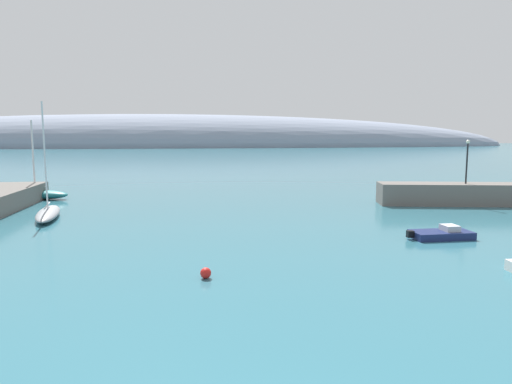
# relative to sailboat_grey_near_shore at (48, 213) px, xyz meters

# --- Properties ---
(breakwater_rocks) EXTENTS (20.60, 6.90, 2.14)m
(breakwater_rocks) POSITION_rel_sailboat_grey_near_shore_xyz_m (40.80, 1.99, 0.61)
(breakwater_rocks) COLOR #66605B
(breakwater_rocks) RESTS_ON ground
(distant_ridge) EXTENTS (392.40, 58.95, 34.38)m
(distant_ridge) POSITION_rel_sailboat_grey_near_shore_xyz_m (-6.17, 210.92, -0.46)
(distant_ridge) COLOR gray
(distant_ridge) RESTS_ON ground
(sailboat_grey_near_shore) EXTENTS (3.09, 8.26, 9.71)m
(sailboat_grey_near_shore) POSITION_rel_sailboat_grey_near_shore_xyz_m (0.00, 0.00, 0.00)
(sailboat_grey_near_shore) COLOR gray
(sailboat_grey_near_shore) RESTS_ON water
(sailboat_teal_mid_mooring) EXTENTS (7.74, 4.16, 8.50)m
(sailboat_teal_mid_mooring) POSITION_rel_sailboat_grey_near_shore_xyz_m (-4.88, 12.00, 0.12)
(sailboat_teal_mid_mooring) COLOR #1E6B70
(sailboat_teal_mid_mooring) RESTS_ON water
(motorboat_navy_alongside_breakwater) EXTENTS (4.51, 1.97, 0.91)m
(motorboat_navy_alongside_breakwater) POSITION_rel_sailboat_grey_near_shore_xyz_m (28.93, -11.46, -0.16)
(motorboat_navy_alongside_breakwater) COLOR navy
(motorboat_navy_alongside_breakwater) RESTS_ON water
(mooring_buoy_red) EXTENTS (0.54, 0.54, 0.54)m
(mooring_buoy_red) POSITION_rel_sailboat_grey_near_shore_xyz_m (12.80, -18.12, -0.19)
(mooring_buoy_red) COLOR red
(mooring_buoy_red) RESTS_ON water
(harbor_lamp_post) EXTENTS (0.36, 0.36, 4.32)m
(harbor_lamp_post) POSITION_rel_sailboat_grey_near_shore_xyz_m (38.93, 1.98, 4.34)
(harbor_lamp_post) COLOR black
(harbor_lamp_post) RESTS_ON breakwater_rocks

